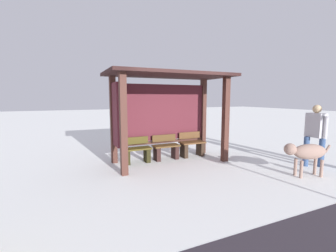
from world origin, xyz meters
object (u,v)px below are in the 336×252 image
at_px(bench_center_inside, 166,149).
at_px(bench_right_inside, 192,146).
at_px(person_walking, 315,131).
at_px(bench_left_inside, 137,152).
at_px(dog, 306,152).
at_px(bus_shelter, 164,100).

bearing_deg(bench_center_inside, bench_right_inside, -0.03).
xyz_separation_m(bench_center_inside, person_walking, (3.24, -2.25, 0.64)).
relative_size(bench_left_inside, person_walking, 0.48).
bearing_deg(bench_right_inside, dog, -61.90).
bearing_deg(bus_shelter, bench_center_inside, 41.35).
height_order(bench_center_inside, person_walking, person_walking).
bearing_deg(bench_center_inside, dog, -49.24).
height_order(bus_shelter, dog, bus_shelter).
xyz_separation_m(bus_shelter, bench_left_inside, (-0.78, 0.09, -1.44)).
xyz_separation_m(bus_shelter, person_walking, (3.35, -2.15, -0.80)).
relative_size(bench_center_inside, person_walking, 0.48).
bearing_deg(person_walking, bus_shelter, 147.23).
xyz_separation_m(bench_left_inside, dog, (3.19, -2.68, 0.26)).
bearing_deg(bench_right_inside, person_walking, -43.55).
height_order(bench_center_inside, bench_right_inside, bench_right_inside).
bearing_deg(bench_center_inside, bench_left_inside, -179.99).
distance_m(bus_shelter, bench_left_inside, 1.64).
bearing_deg(dog, bench_left_inside, 139.96).
distance_m(bench_right_inside, dog, 3.05).
xyz_separation_m(bench_right_inside, dog, (1.43, -2.68, 0.25)).
xyz_separation_m(bus_shelter, bench_right_inside, (0.98, 0.09, -1.43)).
relative_size(bus_shelter, dog, 3.10).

